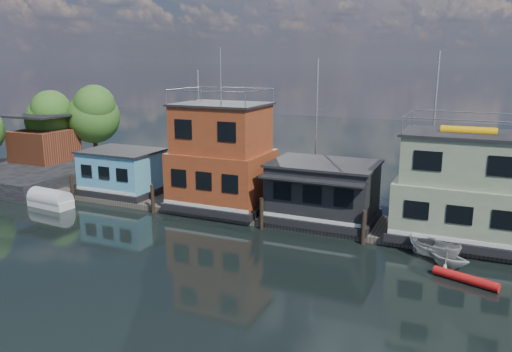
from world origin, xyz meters
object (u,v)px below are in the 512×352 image
at_px(houseboat_red, 222,158).
at_px(dinghy_white, 449,257).
at_px(tarp_runabout, 50,200).
at_px(houseboat_dark, 323,191).
at_px(houseboat_green, 463,188).
at_px(houseboat_blue, 123,172).
at_px(motorboat, 435,249).
at_px(red_kayak, 466,279).

distance_m(houseboat_red, dinghy_white, 17.62).
xyz_separation_m(tarp_runabout, dinghy_white, (29.57, 0.33, 0.02)).
xyz_separation_m(houseboat_red, houseboat_dark, (8.00, -0.02, -1.69)).
height_order(houseboat_red, houseboat_green, houseboat_red).
distance_m(houseboat_blue, motorboat, 25.66).
xyz_separation_m(red_kayak, tarp_runabout, (-30.54, 1.51, 0.33)).
bearing_deg(houseboat_green, red_kayak, -84.09).
bearing_deg(houseboat_blue, motorboat, -8.14).
bearing_deg(motorboat, houseboat_red, 105.99).
xyz_separation_m(houseboat_red, motorboat, (15.86, -3.63, -3.45)).
bearing_deg(red_kayak, dinghy_white, 136.62).
bearing_deg(dinghy_white, houseboat_dark, 79.76).
bearing_deg(red_kayak, houseboat_blue, -174.13).
bearing_deg(tarp_runabout, houseboat_blue, 60.07).
relative_size(red_kayak, motorboat, 1.00).
distance_m(houseboat_red, motorboat, 16.63).
bearing_deg(houseboat_dark, houseboat_red, 179.86).
height_order(houseboat_red, tarp_runabout, houseboat_red).
bearing_deg(houseboat_green, houseboat_blue, -180.00).
distance_m(houseboat_red, tarp_runabout, 14.19).
distance_m(tarp_runabout, motorboat, 28.77).
distance_m(houseboat_red, red_kayak, 19.13).
distance_m(houseboat_blue, dinghy_white, 26.61).
height_order(motorboat, dinghy_white, motorboat).
bearing_deg(dinghy_white, red_kayak, -135.51).
xyz_separation_m(houseboat_blue, houseboat_dark, (17.50, -0.02, 0.21)).
xyz_separation_m(red_kayak, dinghy_white, (-0.97, 1.84, 0.35)).
distance_m(houseboat_green, red_kayak, 7.14).
xyz_separation_m(red_kayak, motorboat, (-1.79, 2.67, 0.40)).
distance_m(houseboat_red, houseboat_green, 17.01).
relative_size(houseboat_blue, dinghy_white, 2.82).
relative_size(motorboat, dinghy_white, 1.48).
distance_m(houseboat_dark, houseboat_green, 9.07).
bearing_deg(motorboat, dinghy_white, -106.11).
height_order(houseboat_red, houseboat_dark, houseboat_red).
relative_size(houseboat_blue, houseboat_red, 0.54).
xyz_separation_m(houseboat_dark, motorboat, (7.86, -3.61, -1.77)).
distance_m(houseboat_dark, dinghy_white, 9.92).
height_order(houseboat_blue, red_kayak, houseboat_blue).
bearing_deg(houseboat_dark, houseboat_blue, 179.94).
height_order(houseboat_dark, red_kayak, houseboat_dark).
bearing_deg(houseboat_red, houseboat_dark, -0.14).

